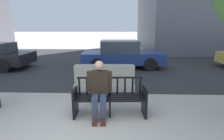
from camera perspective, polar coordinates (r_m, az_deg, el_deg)
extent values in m
cube|color=#333335|center=(11.43, -1.61, 3.26)|extent=(120.00, 12.00, 0.01)
cube|color=black|center=(4.29, -11.90, -10.21)|extent=(0.07, 0.51, 0.66)
cube|color=black|center=(4.29, 10.49, -10.14)|extent=(0.07, 0.51, 0.66)
cube|color=black|center=(4.26, -0.70, -11.67)|extent=(0.06, 0.33, 0.45)
cube|color=black|center=(3.95, -0.71, -10.15)|extent=(1.60, 0.15, 0.02)
cube|color=black|center=(4.06, -0.71, -9.50)|extent=(1.60, 0.15, 0.02)
cube|color=black|center=(4.17, -0.71, -8.88)|extent=(1.60, 0.15, 0.02)
cube|color=black|center=(4.27, -0.71, -8.30)|extent=(1.60, 0.15, 0.02)
cube|color=black|center=(4.38, -0.72, -7.74)|extent=(1.60, 0.15, 0.02)
cube|color=black|center=(4.26, -0.73, -2.51)|extent=(1.60, 0.11, 0.04)
cube|color=black|center=(4.38, -10.62, -5.15)|extent=(0.05, 0.03, 0.38)
cube|color=black|center=(4.36, -8.18, -5.17)|extent=(0.05, 0.03, 0.38)
cube|color=black|center=(4.34, -5.71, -5.19)|extent=(0.05, 0.03, 0.38)
cube|color=black|center=(4.32, -3.22, -5.20)|extent=(0.05, 0.03, 0.38)
cube|color=black|center=(4.32, -0.73, -5.19)|extent=(0.05, 0.03, 0.38)
cube|color=black|center=(4.32, 1.77, -5.18)|extent=(0.05, 0.03, 0.38)
cube|color=black|center=(4.34, 4.26, -5.16)|extent=(0.05, 0.03, 0.38)
cube|color=black|center=(4.36, 6.72, -5.12)|extent=(0.05, 0.03, 0.38)
cube|color=black|center=(4.38, 9.16, -5.08)|extent=(0.05, 0.03, 0.38)
cube|color=black|center=(4.16, -12.17, -6.34)|extent=(0.07, 0.46, 0.03)
cube|color=black|center=(4.16, 10.72, -6.26)|extent=(0.07, 0.46, 0.03)
cube|color=#2D2319|center=(4.12, -4.06, -4.11)|extent=(0.41, 0.26, 0.56)
sphere|color=tan|center=(4.00, -4.17, 1.56)|extent=(0.21, 0.21, 0.21)
cube|color=#333D56|center=(4.03, -5.45, -9.26)|extent=(0.16, 0.45, 0.14)
cube|color=#333D56|center=(4.02, -2.86, -9.28)|extent=(0.16, 0.45, 0.14)
cube|color=#333D56|center=(3.98, -5.57, -13.59)|extent=(0.12, 0.12, 0.45)
cube|color=#333D56|center=(3.97, -2.90, -13.62)|extent=(0.12, 0.12, 0.45)
cube|color=#4C2319|center=(4.00, -5.60, -16.48)|extent=(0.12, 0.26, 0.08)
cube|color=#4C2319|center=(3.99, -2.91, -16.51)|extent=(0.12, 0.26, 0.08)
cube|color=#2D2319|center=(4.10, -7.52, -3.69)|extent=(0.10, 0.12, 0.48)
cube|color=#2D2319|center=(4.07, -0.64, -3.69)|extent=(0.10, 0.12, 0.48)
cube|color=#ADA89E|center=(6.01, -2.41, -5.09)|extent=(2.02, 0.74, 0.24)
cube|color=#ADA89E|center=(5.89, -2.45, -1.22)|extent=(2.01, 0.36, 0.60)
cylinder|color=black|center=(9.56, -31.92, 1.10)|extent=(0.64, 0.22, 0.64)
cylinder|color=black|center=(10.97, -27.17, 3.01)|extent=(0.64, 0.22, 0.64)
cube|color=navy|center=(9.28, 3.40, 4.20)|extent=(4.26, 2.05, 0.56)
cube|color=#38424C|center=(9.19, 2.40, 7.76)|extent=(1.99, 1.72, 0.60)
cylinder|color=black|center=(10.34, 10.19, 3.74)|extent=(0.65, 0.25, 0.64)
cylinder|color=black|center=(8.67, 12.37, 1.77)|extent=(0.65, 0.25, 0.64)
cylinder|color=black|center=(10.16, -4.30, 3.74)|extent=(0.65, 0.25, 0.64)
cylinder|color=black|center=(8.46, -4.95, 1.75)|extent=(0.65, 0.25, 0.64)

